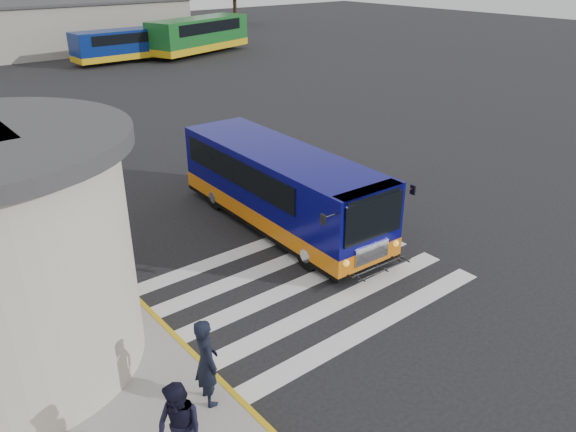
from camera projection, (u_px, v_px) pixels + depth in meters
ground at (292, 268)px, 15.33m from camera, size 140.00×140.00×0.00m
curb_strip at (91, 255)px, 15.81m from camera, size 0.12×34.00×0.16m
crosswalk at (297, 286)px, 14.48m from camera, size 8.00×5.35×0.01m
depot_building at (33, 28)px, 47.46m from camera, size 26.40×8.40×4.20m
transit_bus at (281, 191)px, 17.26m from camera, size 3.16×8.77×2.45m
pedestrian_a at (206, 362)px, 10.20m from camera, size 0.53×0.72×1.80m
pedestrian_b at (179, 430)px, 8.78m from camera, size 0.83×0.96×1.72m
far_bus_a at (126, 44)px, 44.21m from camera, size 8.43×2.63×2.15m
far_bus_b at (199, 34)px, 47.48m from camera, size 10.35×5.79×2.57m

